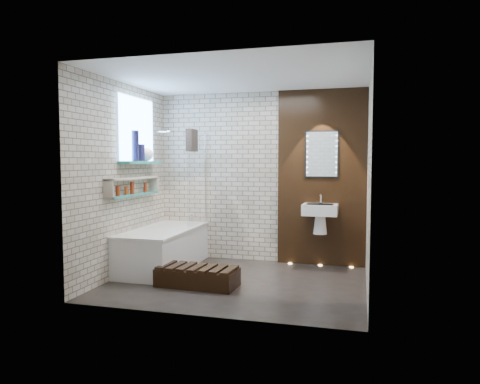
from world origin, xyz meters
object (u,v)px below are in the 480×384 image
(led_mirror, at_px, (322,154))
(walnut_step, at_px, (197,277))
(bath_screen, at_px, (197,179))
(bathtub, at_px, (164,248))
(washbasin, at_px, (320,214))

(led_mirror, bearing_deg, walnut_step, -131.94)
(led_mirror, bearing_deg, bath_screen, -169.34)
(bathtub, xyz_separation_m, washbasin, (2.17, 0.62, 0.50))
(washbasin, relative_size, walnut_step, 0.58)
(bath_screen, height_order, led_mirror, led_mirror)
(washbasin, bearing_deg, bathtub, -163.99)
(bathtub, height_order, walnut_step, bathtub)
(bathtub, distance_m, bath_screen, 1.14)
(bath_screen, bearing_deg, washbasin, 5.78)
(bathtub, relative_size, walnut_step, 1.75)
(bath_screen, distance_m, walnut_step, 1.73)
(bathtub, bearing_deg, washbasin, 16.01)
(walnut_step, bearing_deg, bath_screen, 110.42)
(bathtub, xyz_separation_m, walnut_step, (0.80, -0.75, -0.18))
(bathtub, bearing_deg, walnut_step, -43.23)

